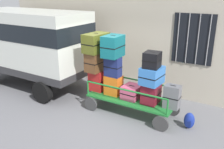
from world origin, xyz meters
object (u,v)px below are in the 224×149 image
suitcase_midleft_bottom (114,85)px  backpack (189,121)px  luggage_cart (131,101)px  suitcase_left_top (96,43)px  suitcase_midright_middle (152,75)px  suitcase_right_bottom (172,97)px  suitcase_center_bottom (132,92)px  suitcase_left_bottom (97,80)px  suitcase_left_middle (97,61)px  suitcase_midleft_middle (113,67)px  suitcase_midright_top (152,60)px  van (30,41)px  suitcase_midright_bottom (151,93)px  suitcase_midleft_top (113,46)px

suitcase_midleft_bottom → backpack: bearing=0.9°
luggage_cart → suitcase_left_top: (-1.17, -0.01, 1.57)m
suitcase_midright_middle → suitcase_right_bottom: 0.75m
suitcase_center_bottom → suitcase_right_bottom: size_ratio=0.89×
suitcase_left_bottom → suitcase_midleft_bottom: suitcase_left_bottom is taller
suitcase_midleft_bottom → suitcase_left_top: bearing=-178.6°
suitcase_midleft_bottom → suitcase_left_middle: bearing=179.7°
suitcase_midleft_middle → suitcase_midright_middle: size_ratio=0.88×
suitcase_left_middle → suitcase_left_top: size_ratio=0.89×
suitcase_midright_middle → luggage_cart: bearing=-177.8°
suitcase_midright_top → van: bearing=178.6°
van → suitcase_midright_middle: 4.70m
luggage_cart → suitcase_center_bottom: size_ratio=4.64×
suitcase_midright_top → suitcase_midleft_middle: bearing=-179.5°
suitcase_midright_middle → suitcase_left_bottom: bearing=-178.8°
luggage_cart → suitcase_midright_bottom: 0.69m
suitcase_left_bottom → suitcase_center_bottom: size_ratio=1.15×
suitcase_midleft_bottom → suitcase_midleft_top: (0.00, -0.04, 1.17)m
suitcase_left_top → suitcase_midright_middle: bearing=1.2°
van → suitcase_left_bottom: size_ratio=6.90×
suitcase_center_bottom → van: bearing=179.1°
luggage_cart → suitcase_midright_middle: (0.58, 0.02, 0.88)m
van → suitcase_midright_middle: van is taller
suitcase_midright_bottom → suitcase_midleft_bottom: bearing=-178.5°
van → suitcase_midleft_top: 3.53m
van → suitcase_midright_bottom: size_ratio=7.93×
suitcase_midright_bottom → suitcase_center_bottom: bearing=-179.1°
suitcase_right_bottom → suitcase_left_bottom: bearing=-179.0°
suitcase_left_top → suitcase_midleft_bottom: bearing=1.4°
suitcase_left_bottom → suitcase_midleft_top: (0.58, -0.02, 1.13)m
suitcase_left_middle → suitcase_midleft_bottom: suitcase_left_middle is taller
van → backpack: 5.94m
luggage_cart → suitcase_left_top: suitcase_left_top is taller
van → suitcase_left_bottom: (2.93, -0.10, -0.89)m
suitcase_left_bottom → suitcase_midright_middle: (1.75, 0.04, 0.47)m
van → suitcase_midright_bottom: (4.68, -0.06, -0.93)m
suitcase_left_top → luggage_cart: bearing=0.7°
suitcase_midright_bottom → suitcase_right_bottom: (0.58, -0.00, 0.03)m
suitcase_left_top → suitcase_midright_middle: size_ratio=1.25×
suitcase_midleft_middle → suitcase_midright_middle: 1.17m
suitcase_midleft_top → suitcase_midright_bottom: bearing=3.3°
suitcase_midleft_middle → suitcase_midright_bottom: 1.31m
suitcase_midleft_top → suitcase_midright_bottom: suitcase_midleft_top is taller
luggage_cart → suitcase_left_bottom: bearing=-179.3°
suitcase_midright_bottom → suitcase_midleft_middle: bearing=-176.6°
suitcase_left_top → suitcase_midleft_top: 0.58m
suitcase_midleft_bottom → suitcase_midright_top: (1.17, -0.03, 0.95)m
suitcase_midleft_top → suitcase_midright_middle: bearing=2.9°
suitcase_left_top → suitcase_midleft_top: bearing=-2.2°
suitcase_midleft_middle → backpack: suitcase_midleft_middle is taller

